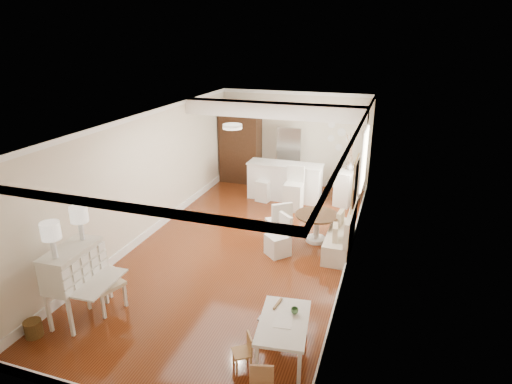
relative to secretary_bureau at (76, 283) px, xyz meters
The scene contains 19 objects.
room 4.09m from the secretary_bureau, 63.22° to the left, with size 9.00×9.04×2.82m.
secretary_bureau is the anchor object (origin of this frame).
gustavian_armchair 0.47m from the secretary_bureau, 52.09° to the left, with size 0.54×0.54×0.94m, color white.
wicker_basket 0.87m from the secretary_bureau, 119.24° to the right, with size 0.26×0.26×0.26m, color brown.
kids_table 3.40m from the secretary_bureau, ahead, with size 0.68×1.14×0.57m, color white.
kids_chair_a 2.94m from the secretary_bureau, ahead, with size 0.25×0.25×0.53m, color tan.
kids_chair_b 3.13m from the secretary_bureau, 10.60° to the left, with size 0.29×0.29×0.61m, color #9D7647.
banquette 5.17m from the secretary_bureau, 44.46° to the left, with size 0.52×1.60×0.98m, color silver.
dining_table 5.02m from the secretary_bureau, 51.16° to the left, with size 0.96×0.96×0.65m, color #3F2614.
slip_chair_near 3.94m from the secretary_bureau, 50.59° to the left, with size 0.41×0.43×0.87m, color white.
slip_chair_far 4.35m from the secretary_bureau, 57.55° to the left, with size 0.46×0.48×0.97m, color white.
breakfast_counter 6.48m from the secretary_bureau, 73.86° to the left, with size 2.05×0.65×1.03m, color white.
bar_stool_left 6.05m from the secretary_bureau, 77.67° to the left, with size 0.37×0.37×0.93m, color white.
bar_stool_right 5.96m from the secretary_bureau, 68.14° to the left, with size 0.46×0.46×1.15m, color white.
pantry_cabinet 7.32m from the secretary_bureau, 89.22° to the left, with size 1.20×0.60×2.30m, color #381E11.
fridge 7.55m from the secretary_bureau, 74.62° to the left, with size 0.75×0.65×1.80m, color silver.
sideboard 7.39m from the secretary_bureau, 61.69° to the left, with size 0.43×0.97×0.93m, color silver.
pencil_cup 3.50m from the secretary_bureau, ahead, with size 0.11×0.11×0.09m, color #4E8751.
branch_vase 7.45m from the secretary_bureau, 61.70° to the left, with size 0.19×0.19×0.20m, color silver.
Camera 1 is at (2.88, -7.79, 4.36)m, focal length 30.00 mm.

